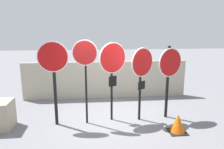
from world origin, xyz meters
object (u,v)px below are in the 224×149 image
(stop_sign_0, at_px, (54,68))
(stop_sign_2, at_px, (113,65))
(stop_sign_4, at_px, (169,70))
(traffic_cone_0, at_px, (178,123))
(stop_sign_1, at_px, (85,61))
(stop_sign_3, at_px, (142,69))

(stop_sign_0, distance_m, stop_sign_2, 1.62)
(stop_sign_4, distance_m, traffic_cone_0, 1.58)
(stop_sign_1, bearing_deg, stop_sign_0, -169.59)
(stop_sign_4, bearing_deg, stop_sign_1, 160.77)
(stop_sign_0, bearing_deg, stop_sign_1, -2.52)
(stop_sign_1, height_order, stop_sign_2, stop_sign_1)
(traffic_cone_0, bearing_deg, stop_sign_1, 162.28)
(traffic_cone_0, bearing_deg, stop_sign_0, 166.81)
(stop_sign_2, distance_m, stop_sign_3, 0.84)
(stop_sign_2, xyz_separation_m, stop_sign_3, (0.83, -0.07, -0.13))
(stop_sign_1, xyz_separation_m, traffic_cone_0, (2.40, -0.77, -1.57))
(stop_sign_1, bearing_deg, stop_sign_4, 14.55)
(stop_sign_1, relative_size, stop_sign_3, 1.11)
(stop_sign_2, distance_m, traffic_cone_0, 2.36)
(stop_sign_4, relative_size, traffic_cone_0, 4.38)
(stop_sign_2, bearing_deg, stop_sign_1, 163.99)
(stop_sign_3, height_order, stop_sign_4, stop_sign_4)
(stop_sign_2, xyz_separation_m, traffic_cone_0, (1.63, -0.92, -1.44))
(stop_sign_3, relative_size, traffic_cone_0, 4.34)
(stop_sign_4, bearing_deg, stop_sign_3, 163.16)
(stop_sign_1, height_order, stop_sign_4, stop_sign_1)
(traffic_cone_0, bearing_deg, stop_sign_3, 133.15)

